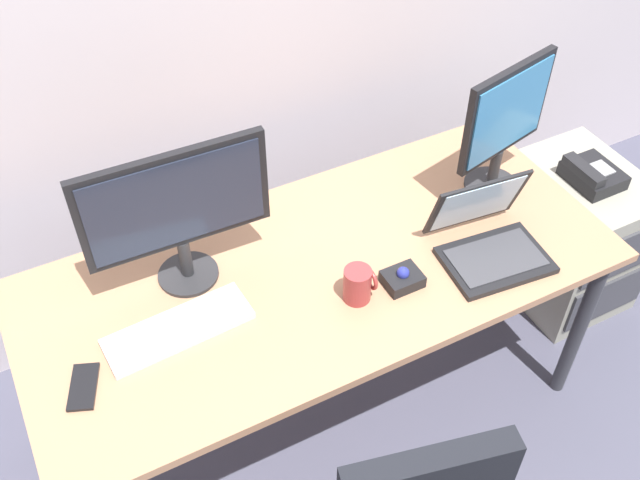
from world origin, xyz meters
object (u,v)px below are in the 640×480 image
Objects in this scene: monitor_main at (176,209)px; trackball_mouse at (402,278)px; monitor_side at (505,122)px; laptop at (489,239)px; file_cabinet at (569,235)px; desk_phone at (592,174)px; cell_phone at (83,387)px; coffee_mug at (358,284)px; keyboard at (178,328)px.

monitor_main reaches higher than trackball_mouse.
laptop is (-0.20, -0.24, -0.21)m from monitor_side.
file_cabinet is at bearing 0.47° from monitor_side.
desk_phone is 1.82× the size of trackball_mouse.
file_cabinet is 1.97m from cell_phone.
monitor_main is at bearing 149.81° from trackball_mouse.
trackball_mouse is 0.93m from cell_phone.
desk_phone is 0.38× the size of monitor_main.
laptop is 2.38× the size of cell_phone.
coffee_mug is at bearing -168.68° from file_cabinet.
file_cabinet is 5.32× the size of coffee_mug.
monitor_side is (-0.48, -0.00, 0.71)m from file_cabinet.
monitor_main is 1.28× the size of keyboard.
keyboard is at bearing -176.84° from desk_phone.
laptop is at bearing -2.53° from coffee_mug.
monitor_side reaches higher than cell_phone.
desk_phone is 0.48× the size of keyboard.
keyboard is at bearing -117.82° from monitor_main.
laptop is at bearing 18.32° from cell_phone.
cell_phone is (-0.28, -0.06, -0.01)m from keyboard.
coffee_mug is at bearing 17.74° from cell_phone.
coffee_mug is 0.78× the size of cell_phone.
trackball_mouse is at bearing -166.30° from file_cabinet.
keyboard reaches higher than cell_phone.
desk_phone is 0.73m from laptop.
desk_phone is (-0.01, -0.02, 0.33)m from file_cabinet.
cell_phone is at bearing -146.95° from monitor_main.
keyboard is 0.96m from laptop.
monitor_side is at bearing 50.26° from laptop.
keyboard is at bearing -174.91° from monitor_side.
monitor_main is 0.68m from trackball_mouse.
desk_phone is 1.57m from monitor_main.
laptop is at bearing -0.93° from trackball_mouse.
trackball_mouse reaches higher than keyboard.
monitor_main reaches higher than coffee_mug.
monitor_side reaches higher than coffee_mug.
coffee_mug is at bearing -36.83° from monitor_main.
trackball_mouse is (0.55, -0.32, -0.25)m from monitor_main.
monitor_side reaches higher than trackball_mouse.
laptop is 0.44m from coffee_mug.
desk_phone is at bearing -116.78° from file_cabinet.
coffee_mug reaches higher than desk_phone.
cell_phone is at bearing -175.43° from desk_phone.
laptop is (0.85, -0.32, -0.22)m from monitor_main.
file_cabinet is 0.88m from laptop.
desk_phone is 0.44× the size of monitor_side.
laptop is at bearing -161.31° from desk_phone.
coffee_mug reaches higher than file_cabinet.
monitor_main is (-1.53, 0.08, 0.72)m from file_cabinet.
desk_phone is 1.91m from cell_phone.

